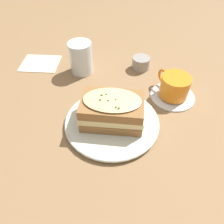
{
  "coord_description": "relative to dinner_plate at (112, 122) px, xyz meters",
  "views": [
    {
      "loc": [
        -0.06,
        0.35,
        0.43
      ],
      "look_at": [
        -0.02,
        -0.01,
        0.04
      ],
      "focal_mm": 35.0,
      "sensor_mm": 36.0,
      "label": 1
    }
  ],
  "objects": [
    {
      "name": "teacup_with_saucer",
      "position": [
        -0.16,
        -0.13,
        0.02
      ],
      "size": [
        0.13,
        0.13,
        0.07
      ],
      "rotation": [
        0.0,
        0.0,
        5.33
      ],
      "color": "white",
      "rests_on": "ground_plane"
    },
    {
      "name": "napkin",
      "position": [
        0.28,
        -0.24,
        -0.01
      ],
      "size": [
        0.13,
        0.11,
        0.0
      ],
      "primitive_type": "cube",
      "rotation": [
        0.0,
        0.0,
        0.06
      ],
      "color": "silver",
      "rests_on": "ground_plane"
    },
    {
      "name": "water_glass",
      "position": [
        0.13,
        -0.22,
        0.04
      ],
      "size": [
        0.07,
        0.07,
        0.1
      ],
      "primitive_type": "cylinder",
      "color": "silver",
      "rests_on": "ground_plane"
    },
    {
      "name": "condiment_pot",
      "position": [
        -0.06,
        -0.26,
        0.01
      ],
      "size": [
        0.06,
        0.06,
        0.04
      ],
      "primitive_type": "cylinder",
      "color": "gray",
      "rests_on": "ground_plane"
    },
    {
      "name": "sandwich",
      "position": [
        0.0,
        -0.0,
        0.04
      ],
      "size": [
        0.16,
        0.1,
        0.07
      ],
      "rotation": [
        0.0,
        0.0,
        3.17
      ],
      "color": "olive",
      "rests_on": "dinner_plate"
    },
    {
      "name": "ground_plane",
      "position": [
        0.02,
        0.01,
        -0.01
      ],
      "size": [
        2.4,
        2.4,
        0.0
      ],
      "primitive_type": "plane",
      "color": "olive"
    },
    {
      "name": "dinner_plate",
      "position": [
        0.0,
        0.0,
        0.0
      ],
      "size": [
        0.24,
        0.24,
        0.01
      ],
      "color": "silver",
      "rests_on": "ground_plane"
    }
  ]
}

